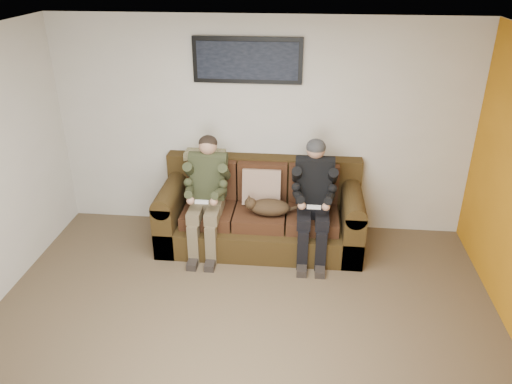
# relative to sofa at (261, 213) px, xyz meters

# --- Properties ---
(floor) EXTENTS (5.00, 5.00, 0.00)m
(floor) POSITION_rel_sofa_xyz_m (-0.04, -1.83, -0.37)
(floor) COLOR brown
(floor) RESTS_ON ground
(ceiling) EXTENTS (5.00, 5.00, 0.00)m
(ceiling) POSITION_rel_sofa_xyz_m (-0.04, -1.83, 2.23)
(ceiling) COLOR silver
(ceiling) RESTS_ON ground
(wall_back) EXTENTS (5.00, 0.00, 5.00)m
(wall_back) POSITION_rel_sofa_xyz_m (-0.04, 0.42, 0.93)
(wall_back) COLOR beige
(wall_back) RESTS_ON ground
(sofa) EXTENTS (2.37, 1.02, 0.97)m
(sofa) POSITION_rel_sofa_xyz_m (0.00, 0.00, 0.00)
(sofa) COLOR #382811
(sofa) RESTS_ON ground
(throw_pillow) EXTENTS (0.45, 0.22, 0.45)m
(throw_pillow) POSITION_rel_sofa_xyz_m (0.00, 0.04, 0.32)
(throw_pillow) COLOR #A07E69
(throw_pillow) RESTS_ON sofa
(throw_blanket) EXTENTS (0.48, 0.24, 0.09)m
(throw_blanket) POSITION_rel_sofa_xyz_m (-0.72, 0.30, 0.60)
(throw_blanket) COLOR tan
(throw_blanket) RESTS_ON sofa
(person_left) EXTENTS (0.51, 0.87, 1.33)m
(person_left) POSITION_rel_sofa_xyz_m (-0.61, -0.20, 0.39)
(person_left) COLOR brown
(person_left) RESTS_ON sofa
(person_right) EXTENTS (0.51, 0.86, 1.34)m
(person_right) POSITION_rel_sofa_xyz_m (0.61, -0.20, 0.39)
(person_right) COLOR black
(person_right) RESTS_ON sofa
(cat) EXTENTS (0.66, 0.26, 0.24)m
(cat) POSITION_rel_sofa_xyz_m (0.10, -0.24, 0.21)
(cat) COLOR #4A331D
(cat) RESTS_ON sofa
(framed_poster) EXTENTS (1.25, 0.05, 0.52)m
(framed_poster) POSITION_rel_sofa_xyz_m (-0.20, 0.38, 1.73)
(framed_poster) COLOR black
(framed_poster) RESTS_ON wall_back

